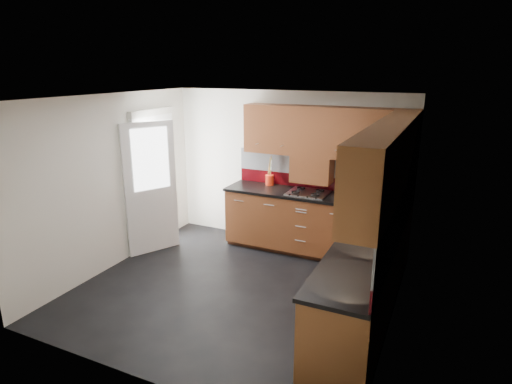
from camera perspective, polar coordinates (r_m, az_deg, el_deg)
The scene contains 14 objects.
room at distance 5.04m, azimuth -3.04°, elevation 2.18°, with size 4.00×3.80×2.64m.
base_cabinets at distance 5.66m, azimuth 10.29°, elevation -7.82°, with size 2.70×3.20×0.95m.
countertop at distance 5.48m, azimuth 10.37°, elevation -3.25°, with size 2.72×3.22×0.04m.
backsplash at distance 5.55m, azimuth 13.34°, elevation -0.02°, with size 2.70×3.20×0.54m.
upper_cabinets at distance 5.28m, azimuth 12.94°, elevation 6.20°, with size 2.50×3.20×0.72m.
extractor_hood at distance 6.40m, azimuth 7.48°, elevation 3.07°, with size 0.60×0.33×0.40m, color #562A13.
glass_cabinet at distance 5.48m, azimuth 18.54°, elevation 6.41°, with size 0.32×0.80×0.66m.
back_door at distance 6.72m, azimuth -13.47°, elevation 1.23°, with size 0.42×1.19×2.04m.
gas_hob at distance 6.33m, azimuth 6.91°, elevation -0.10°, with size 0.58×0.51×0.04m.
utensil_pot at distance 6.73m, azimuth 1.83°, elevation 1.77°, with size 0.13×0.13×0.47m.
toaster at distance 6.20m, azimuth 17.67°, elevation -0.46°, with size 0.27×0.22×0.17m.
food_processor at distance 5.49m, azimuth 16.52°, elevation -2.04°, with size 0.16×0.16×0.27m.
paper_towel at distance 5.31m, azimuth 17.09°, elevation -2.55°, with size 0.13×0.13×0.28m, color white.
orange_cloth at distance 5.72m, azimuth 17.11°, elevation -2.59°, with size 0.13×0.11×0.01m, color orange.
Camera 1 is at (2.30, -4.32, 2.72)m, focal length 30.00 mm.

